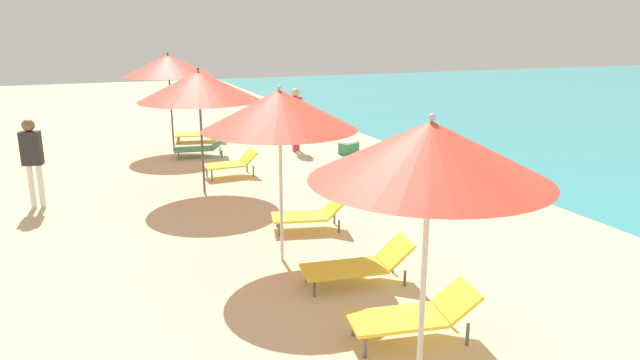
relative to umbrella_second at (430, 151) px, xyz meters
The scene contains 13 objects.
umbrella_second is the anchor object (origin of this frame).
lounger_second_shoreside 2.51m from the umbrella_second, 59.86° to the left, with size 1.51×0.80×0.60m.
umbrella_third 3.89m from the umbrella_second, 89.69° to the left, with size 2.24×2.24×2.64m.
lounger_third_shoreside 5.50m from the umbrella_second, 79.79° to the left, with size 1.34×0.84×0.57m.
lounger_third_inland 3.54m from the umbrella_second, 74.72° to the left, with size 1.57×0.76×0.60m.
umbrella_fourth 7.98m from the umbrella_second, 92.60° to the left, with size 2.50×2.50×2.64m.
lounger_fourth_shoreside 9.37m from the umbrella_second, 86.79° to the left, with size 1.25×0.65×0.59m.
umbrella_farthest 12.59m from the umbrella_second, 91.53° to the left, with size 2.46×2.46×2.76m.
lounger_farthest_shoreside 13.89m from the umbrella_second, 87.25° to the left, with size 1.61×0.96×0.58m.
lounger_farthest_inland 11.70m from the umbrella_second, 88.73° to the left, with size 1.47×0.80×0.52m.
person_walking_near 9.01m from the umbrella_second, 113.73° to the left, with size 0.40×0.29×1.75m.
person_walking_mid 11.70m from the umbrella_second, 75.49° to the left, with size 0.42×0.39×1.78m.
cooler_box 11.35m from the umbrella_second, 68.10° to the left, with size 0.63×0.53×0.37m.
Camera 1 is at (-2.83, 0.62, 3.41)m, focal length 31.73 mm.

